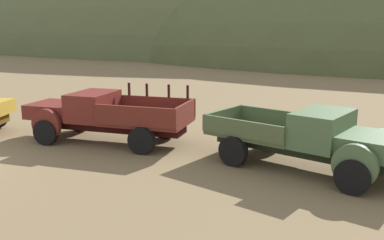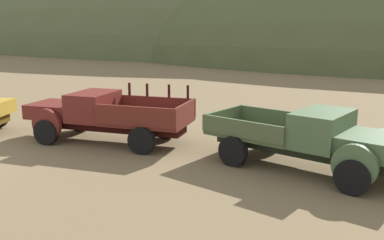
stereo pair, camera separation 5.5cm
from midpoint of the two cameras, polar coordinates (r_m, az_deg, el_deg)
The scene contains 4 objects.
hill_far_right at distance 77.16m, azimuth 3.51°, elevation 9.29°, with size 114.26×53.32×49.54m, color #56603D.
truck_oxblood at distance 16.56m, azimuth -12.90°, elevation 0.64°, with size 6.54×2.99×2.16m.
truck_weathered_green at distance 13.21m, azimuth 16.73°, elevation -2.61°, with size 6.44×3.75×1.89m.
bush_back_edge at distance 18.11m, azimuth 11.23°, elevation -0.99°, with size 0.85×0.91×0.62m.
Camera 1 is at (12.84, -7.56, 4.32)m, focal length 39.36 mm.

